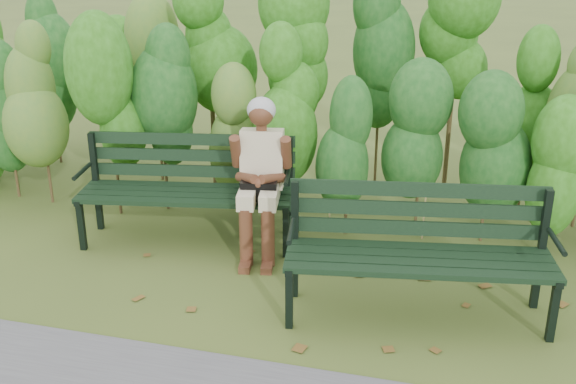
# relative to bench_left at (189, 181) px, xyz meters

# --- Properties ---
(ground) EXTENTS (80.00, 80.00, 0.00)m
(ground) POSITION_rel_bench_left_xyz_m (1.08, -0.82, -0.58)
(ground) COLOR #3E4F1F
(hedge_band) EXTENTS (11.04, 1.67, 2.42)m
(hedge_band) POSITION_rel_bench_left_xyz_m (1.08, 1.04, 0.68)
(hedge_band) COLOR #47381E
(hedge_band) RESTS_ON ground
(leaf_litter) EXTENTS (5.91, 2.22, 0.01)m
(leaf_litter) POSITION_rel_bench_left_xyz_m (1.32, -0.75, -0.58)
(leaf_litter) COLOR brown
(leaf_litter) RESTS_ON ground
(bench_left) EXTENTS (2.05, 0.98, 0.98)m
(bench_left) POSITION_rel_bench_left_xyz_m (0.00, 0.00, 0.00)
(bench_left) COLOR black
(bench_left) RESTS_ON ground
(bench_right) EXTENTS (2.04, 0.95, 0.98)m
(bench_right) POSITION_rel_bench_left_xyz_m (2.18, -0.81, 0.00)
(bench_right) COLOR black
(bench_right) RESTS_ON ground
(seated_woman) EXTENTS (0.57, 0.84, 1.40)m
(seated_woman) POSITION_rel_bench_left_xyz_m (0.73, -0.07, 0.22)
(seated_woman) COLOR tan
(seated_woman) RESTS_ON ground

